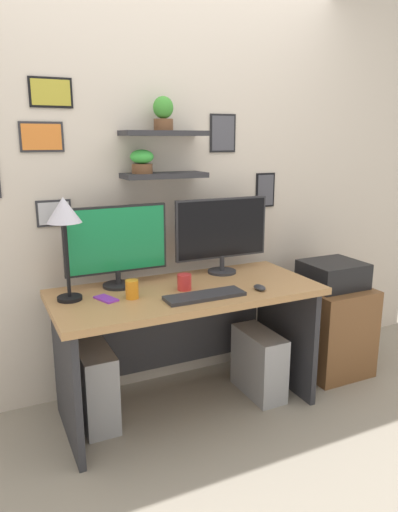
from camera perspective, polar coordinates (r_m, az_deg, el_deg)
ground_plane at (r=3.01m, az=-1.37°, el=-17.69°), size 8.00×8.00×0.00m
back_wall_assembly at (r=2.98m, az=-5.07°, el=9.59°), size 4.40×0.24×2.70m
desk at (r=2.81m, az=-1.88°, el=-7.83°), size 1.51×0.68×0.75m
monitor_left at (r=2.72m, az=-9.91°, el=1.50°), size 0.59×0.18×0.47m
monitor_right at (r=2.96m, az=2.76°, el=2.92°), size 0.62×0.18×0.47m
keyboard at (r=2.55m, az=0.69°, el=-4.80°), size 0.44×0.14×0.02m
computer_mouse at (r=2.69m, az=7.31°, el=-3.79°), size 0.06×0.09×0.03m
desk_lamp at (r=2.50m, az=-15.90°, el=4.37°), size 0.18×0.18×0.55m
cell_phone at (r=2.56m, az=-11.12°, el=-5.07°), size 0.11×0.16×0.01m
coffee_mug at (r=2.67m, az=-1.78°, el=-3.15°), size 0.08×0.08×0.09m
pen_cup at (r=2.55m, az=-8.06°, el=-3.99°), size 0.07×0.07×0.10m
drawer_cabinet at (r=3.44m, az=15.37°, el=-8.33°), size 0.44×0.50×0.60m
printer at (r=3.32m, az=15.79°, el=-2.12°), size 0.38×0.34×0.17m
computer_tower_left at (r=2.83m, az=-12.38°, el=-14.96°), size 0.18×0.40×0.45m
computer_tower_right at (r=3.08m, az=7.20°, el=-12.64°), size 0.18×0.40×0.41m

